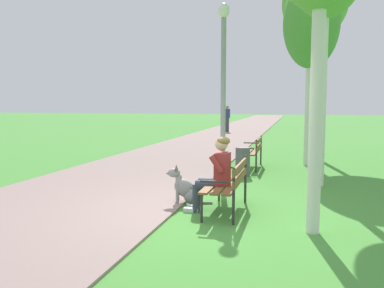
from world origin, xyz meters
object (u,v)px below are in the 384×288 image
object	(u,v)px
lamp_post_near	(223,92)
pedestrian_distant	(227,119)
dog_grey	(187,190)
birch_tree_third	(311,25)
park_bench_near	(229,181)
park_bench_mid	(252,150)
person_seated_on_near_bench	(216,171)
birch_tree_fourth	(315,4)
litter_bin	(243,161)

from	to	relation	value
lamp_post_near	pedestrian_distant	bearing A→B (deg)	99.36
dog_grey	birch_tree_third	bearing A→B (deg)	67.52
dog_grey	park_bench_near	bearing A→B (deg)	-22.17
park_bench_near	birch_tree_third	xyz separation A→B (m)	(1.36, 5.55, 3.44)
park_bench_near	park_bench_mid	world-z (taller)	same
person_seated_on_near_bench	lamp_post_near	xyz separation A→B (m)	(-0.30, 2.29, 1.34)
dog_grey	birch_tree_fourth	bearing A→B (deg)	72.95
park_bench_near	lamp_post_near	xyz separation A→B (m)	(-0.51, 2.21, 1.51)
dog_grey	litter_bin	size ratio (longest dim) A/B	1.17
park_bench_near	litter_bin	world-z (taller)	park_bench_near
lamp_post_near	litter_bin	bearing A→B (deg)	76.95
park_bench_near	person_seated_on_near_bench	bearing A→B (deg)	-160.22
birch_tree_third	park_bench_near	bearing A→B (deg)	-103.82
birch_tree_fourth	pedestrian_distant	size ratio (longest dim) A/B	3.79
birch_tree_fourth	pedestrian_distant	xyz separation A→B (m)	(-4.63, 10.15, -4.22)
park_bench_near	lamp_post_near	world-z (taller)	lamp_post_near
litter_bin	lamp_post_near	bearing A→B (deg)	-103.05
pedestrian_distant	park_bench_mid	bearing A→B (deg)	-77.43
park_bench_mid	lamp_post_near	distance (m)	2.87
lamp_post_near	birch_tree_third	size ratio (longest dim) A/B	0.74
park_bench_near	person_seated_on_near_bench	size ratio (longest dim) A/B	1.20
park_bench_mid	birch_tree_fourth	bearing A→B (deg)	63.07
pedestrian_distant	birch_tree_fourth	bearing A→B (deg)	-65.48
park_bench_mid	litter_bin	xyz separation A→B (m)	(-0.10, -1.20, -0.16)
person_seated_on_near_bench	litter_bin	xyz separation A→B (m)	(-0.02, 3.50, -0.33)
park_bench_near	dog_grey	xyz separation A→B (m)	(-0.80, 0.32, -0.25)
person_seated_on_near_bench	birch_tree_fourth	world-z (taller)	birch_tree_fourth
park_bench_mid	pedestrian_distant	bearing A→B (deg)	102.57
birch_tree_third	birch_tree_fourth	world-z (taller)	birch_tree_fourth
park_bench_mid	person_seated_on_near_bench	world-z (taller)	person_seated_on_near_bench
birch_tree_third	birch_tree_fourth	distance (m)	2.57
dog_grey	birch_tree_fourth	xyz separation A→B (m)	(2.31, 7.54, 4.80)
park_bench_near	dog_grey	distance (m)	0.90
dog_grey	park_bench_mid	bearing A→B (deg)	81.18
birch_tree_third	person_seated_on_near_bench	bearing A→B (deg)	-105.62
litter_bin	birch_tree_third	bearing A→B (deg)	53.08
park_bench_mid	birch_tree_third	distance (m)	3.86
dog_grey	birch_tree_fourth	size ratio (longest dim) A/B	0.13
park_bench_near	litter_bin	bearing A→B (deg)	93.81
park_bench_near	birch_tree_third	distance (m)	6.67
person_seated_on_near_bench	dog_grey	xyz separation A→B (m)	(-0.59, 0.40, -0.42)
park_bench_mid	person_seated_on_near_bench	size ratio (longest dim) A/B	1.20
person_seated_on_near_bench	dog_grey	size ratio (longest dim) A/B	1.52
park_bench_near	birch_tree_fourth	distance (m)	9.21
lamp_post_near	birch_tree_fourth	world-z (taller)	birch_tree_fourth
dog_grey	birch_tree_third	size ratio (longest dim) A/B	0.16
dog_grey	lamp_post_near	world-z (taller)	lamp_post_near
park_bench_near	park_bench_mid	size ratio (longest dim) A/B	1.00
dog_grey	birch_tree_fourth	distance (m)	9.23
person_seated_on_near_bench	park_bench_near	bearing A→B (deg)	19.78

